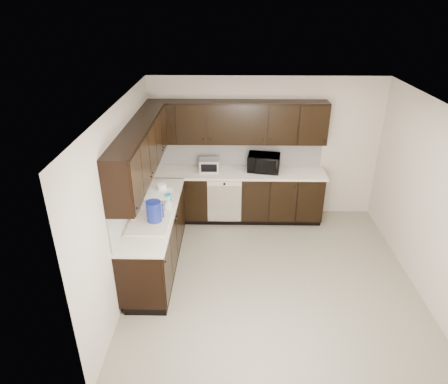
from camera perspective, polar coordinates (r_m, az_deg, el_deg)
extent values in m
plane|color=gray|center=(5.95, 6.73, -12.01)|extent=(4.00, 4.00, 0.00)
plane|color=white|center=(4.83, 8.30, 11.99)|extent=(4.00, 4.00, 0.00)
cube|color=beige|center=(7.10, 5.84, 6.22)|extent=(4.00, 0.02, 2.50)
cube|color=beige|center=(5.42, -14.07, -1.07)|extent=(0.02, 4.00, 2.50)
cube|color=beige|center=(5.85, 27.31, -1.31)|extent=(0.02, 4.00, 2.50)
cube|color=beige|center=(3.63, 10.65, -16.03)|extent=(4.00, 0.02, 2.50)
cube|color=black|center=(7.12, 1.71, -0.63)|extent=(3.00, 0.60, 0.90)
cube|color=black|center=(6.00, -9.78, -6.58)|extent=(0.60, 2.20, 0.90)
cube|color=black|center=(7.33, 1.67, -3.31)|extent=(3.00, 0.54, 0.10)
cube|color=black|center=(6.22, -9.22, -9.69)|extent=(0.54, 2.20, 0.10)
cube|color=white|center=(6.92, 1.76, 2.85)|extent=(3.03, 0.63, 0.04)
cube|color=white|center=(5.76, -10.13, -2.66)|extent=(0.63, 2.23, 0.04)
cube|color=white|center=(7.08, 1.77, 5.71)|extent=(3.00, 0.02, 0.48)
cube|color=white|center=(5.97, -12.53, 0.97)|extent=(0.02, 2.80, 0.48)
cube|color=black|center=(6.75, 1.85, 9.94)|extent=(3.00, 0.33, 0.70)
cube|color=black|center=(5.56, -11.94, 5.74)|extent=(0.33, 2.47, 0.70)
cube|color=beige|center=(6.83, 0.06, -1.34)|extent=(0.58, 0.02, 0.78)
cube|color=beige|center=(6.68, 0.06, 1.23)|extent=(0.58, 0.03, 0.08)
cylinder|color=black|center=(6.66, 0.06, 1.16)|extent=(0.04, 0.02, 0.04)
cube|color=beige|center=(5.49, -10.49, -3.94)|extent=(0.54, 0.82, 0.03)
cube|color=beige|center=(5.37, -10.81, -5.80)|extent=(0.42, 0.34, 0.16)
cube|color=beige|center=(5.70, -10.06, -3.67)|extent=(0.42, 0.34, 0.16)
cylinder|color=silver|center=(5.48, -12.86, -2.76)|extent=(0.03, 0.03, 0.26)
cylinder|color=silver|center=(5.41, -12.47, -1.66)|extent=(0.14, 0.02, 0.02)
cylinder|color=#B2B2B7|center=(5.35, -10.83, -5.53)|extent=(0.20, 0.20, 0.10)
imported|color=black|center=(6.89, 5.70, 4.17)|extent=(0.59, 0.45, 0.30)
imported|color=gray|center=(5.67, -8.04, -1.60)|extent=(0.12, 0.12, 0.21)
imported|color=gray|center=(5.72, -11.61, -1.25)|extent=(0.14, 0.14, 0.27)
cube|color=silver|center=(6.88, -2.11, 3.86)|extent=(0.34, 0.26, 0.21)
cube|color=white|center=(5.81, -9.92, -1.10)|extent=(0.50, 0.38, 0.19)
cylinder|color=#102199|center=(5.37, -9.98, -2.82)|extent=(0.26, 0.26, 0.30)
cylinder|color=#0D9491|center=(5.72, -7.95, -1.28)|extent=(0.12, 0.12, 0.21)
cylinder|color=white|center=(5.90, -8.80, -0.10)|extent=(0.14, 0.14, 0.27)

